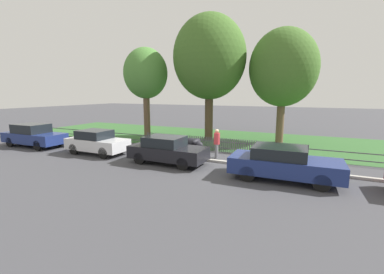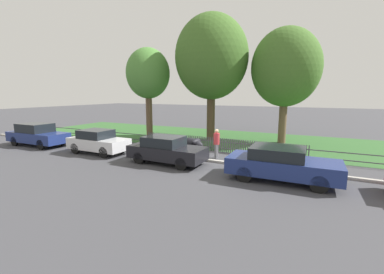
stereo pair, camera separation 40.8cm
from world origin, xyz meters
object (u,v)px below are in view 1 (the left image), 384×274
object	(u,v)px
parked_car_black_saloon	(97,142)
pedestrian_near_fence	(217,142)
parked_car_silver_hatchback	(34,135)
covered_motorcycle	(191,145)
tree_behind_motorcycle	(209,58)
parked_car_navy_estate	(167,150)
tree_mid_park	(283,68)
tree_nearest_kerb	(146,74)
parked_car_red_compact	(283,163)

from	to	relation	value
parked_car_black_saloon	pedestrian_near_fence	distance (m)	7.15
parked_car_silver_hatchback	covered_motorcycle	distance (m)	11.09
covered_motorcycle	tree_behind_motorcycle	bearing A→B (deg)	105.63
parked_car_navy_estate	covered_motorcycle	world-z (taller)	parked_car_navy_estate
parked_car_black_saloon	parked_car_navy_estate	world-z (taller)	parked_car_black_saloon
parked_car_navy_estate	tree_behind_motorcycle	xyz separation A→B (m)	(-0.59, 7.44, 5.51)
tree_mid_park	pedestrian_near_fence	xyz separation A→B (m)	(-2.64, -6.36, -4.41)
pedestrian_near_fence	tree_nearest_kerb	bearing A→B (deg)	55.58
parked_car_black_saloon	parked_car_red_compact	world-z (taller)	parked_car_black_saloon
parked_car_silver_hatchback	parked_car_navy_estate	xyz separation A→B (m)	(10.46, 0.08, -0.06)
covered_motorcycle	pedestrian_near_fence	world-z (taller)	pedestrian_near_fence
parked_car_black_saloon	parked_car_red_compact	bearing A→B (deg)	-0.93
parked_car_red_compact	covered_motorcycle	bearing A→B (deg)	156.57
parked_car_silver_hatchback	parked_car_red_compact	size ratio (longest dim) A/B	1.01
parked_car_silver_hatchback	tree_behind_motorcycle	bearing A→B (deg)	36.39
tree_nearest_kerb	parked_car_red_compact	bearing A→B (deg)	-29.15
covered_motorcycle	tree_behind_motorcycle	distance (m)	7.89
parked_car_silver_hatchback	parked_car_red_compact	distance (m)	16.15
tree_nearest_kerb	tree_mid_park	size ratio (longest dim) A/B	0.88
parked_car_red_compact	tree_nearest_kerb	xyz separation A→B (m)	(-11.04, 6.16, 4.34)
parked_car_silver_hatchback	pedestrian_near_fence	world-z (taller)	pedestrian_near_fence
covered_motorcycle	tree_behind_motorcycle	world-z (taller)	tree_behind_motorcycle
pedestrian_near_fence	parked_car_navy_estate	bearing A→B (deg)	130.27
parked_car_red_compact	pedestrian_near_fence	xyz separation A→B (m)	(-3.73, 2.27, 0.20)
parked_car_silver_hatchback	pedestrian_near_fence	bearing A→B (deg)	8.95
parked_car_silver_hatchback	tree_mid_park	xyz separation A→B (m)	(15.06, 8.52, 4.57)
tree_behind_motorcycle	tree_mid_park	xyz separation A→B (m)	(5.19, 1.00, -0.88)
tree_nearest_kerb	tree_mid_park	xyz separation A→B (m)	(9.95, 2.47, 0.28)
parked_car_navy_estate	tree_behind_motorcycle	world-z (taller)	tree_behind_motorcycle
parked_car_navy_estate	pedestrian_near_fence	size ratio (longest dim) A/B	2.44
tree_behind_motorcycle	pedestrian_near_fence	world-z (taller)	tree_behind_motorcycle
parked_car_navy_estate	tree_nearest_kerb	world-z (taller)	tree_nearest_kerb
parked_car_silver_hatchback	tree_nearest_kerb	world-z (taller)	tree_nearest_kerb
parked_car_silver_hatchback	tree_mid_park	size ratio (longest dim) A/B	0.56
tree_behind_motorcycle	tree_mid_park	bearing A→B (deg)	10.88
parked_car_silver_hatchback	covered_motorcycle	world-z (taller)	parked_car_silver_hatchback
tree_mid_park	parked_car_silver_hatchback	bearing A→B (deg)	-150.50
parked_car_silver_hatchback	tree_nearest_kerb	xyz separation A→B (m)	(5.11, 6.06, 4.30)
parked_car_red_compact	tree_mid_park	world-z (taller)	tree_mid_park
parked_car_navy_estate	parked_car_red_compact	world-z (taller)	parked_car_red_compact
parked_car_black_saloon	tree_behind_motorcycle	distance (m)	10.15
parked_car_navy_estate	covered_motorcycle	size ratio (longest dim) A/B	2.20
tree_nearest_kerb	pedestrian_near_fence	distance (m)	9.26
tree_nearest_kerb	pedestrian_near_fence	size ratio (longest dim) A/B	4.32
parked_car_black_saloon	parked_car_navy_estate	bearing A→B (deg)	-0.34
tree_nearest_kerb	pedestrian_near_fence	bearing A→B (deg)	-28.03
parked_car_navy_estate	tree_mid_park	distance (m)	10.67
pedestrian_near_fence	tree_mid_park	bearing A→B (deg)	-28.96
tree_mid_park	pedestrian_near_fence	distance (m)	8.18
parked_car_red_compact	tree_mid_park	size ratio (longest dim) A/B	0.55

